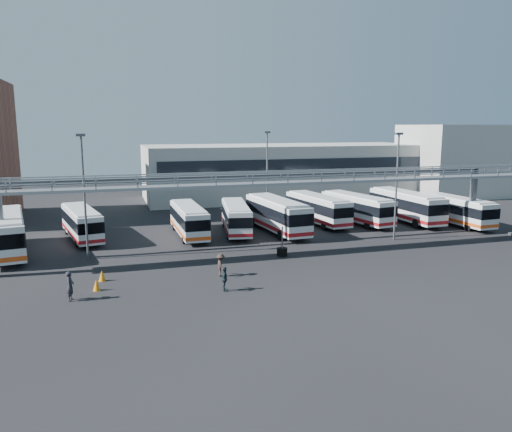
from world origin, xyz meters
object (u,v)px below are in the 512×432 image
object	(u,v)px
light_pole_mid	(397,181)
cone_right	(96,285)
light_pole_back	(267,170)
bus_6	(317,208)
bus_0	(7,232)
bus_5	(277,214)
pedestrian_a	(70,286)
pedestrian_c	(221,265)
bus_1	(82,222)
bus_8	(406,205)
bus_9	(455,209)
bus_3	(189,219)
bus_4	(236,217)
bus_7	(357,208)
tire_stack	(282,251)
pedestrian_d	(225,279)
light_pole_left	(84,190)
cone_left	(102,276)

from	to	relation	value
light_pole_mid	cone_right	bearing A→B (deg)	-164.48
light_pole_back	bus_6	size ratio (longest dim) A/B	0.94
bus_0	bus_5	xyz separation A→B (m)	(24.94, 1.93, -0.02)
pedestrian_a	pedestrian_c	size ratio (longest dim) A/B	1.12
bus_0	bus_1	world-z (taller)	bus_0
bus_8	bus_9	bearing A→B (deg)	-39.33
bus_3	bus_5	bearing A→B (deg)	-5.50
bus_1	pedestrian_c	xyz separation A→B (m)	(10.16, -15.71, -0.84)
bus_4	bus_6	distance (m)	10.04
bus_7	tire_stack	bearing A→B (deg)	-148.47
bus_7	cone_right	bearing A→B (deg)	-159.33
pedestrian_d	tire_stack	world-z (taller)	tire_stack
light_pole_left	bus_8	bearing A→B (deg)	11.23
bus_0	bus_4	xyz separation A→B (m)	(20.83, 2.90, -0.26)
light_pole_mid	bus_9	xyz separation A→B (m)	(10.50, 4.64, -4.00)
pedestrian_a	cone_right	bearing A→B (deg)	-33.96
bus_5	bus_6	size ratio (longest dim) A/B	1.06
bus_1	bus_8	bearing A→B (deg)	-13.62
light_pole_mid	light_pole_back	world-z (taller)	same
bus_1	bus_9	world-z (taller)	bus_9
cone_right	light_pole_back	bearing A→B (deg)	49.57
cone_left	bus_9	bearing A→B (deg)	15.16
bus_8	tire_stack	distance (m)	21.49
bus_5	bus_9	xyz separation A→B (m)	(20.12, -2.01, -0.18)
light_pole_back	bus_6	xyz separation A→B (m)	(4.13, -5.49, -3.94)
light_pole_mid	tire_stack	size ratio (longest dim) A/B	4.06
bus_1	pedestrian_a	xyz separation A→B (m)	(0.01, -18.02, -0.74)
light_pole_back	bus_9	bearing A→B (deg)	-29.26
light_pole_left	bus_9	world-z (taller)	light_pole_left
bus_5	bus_6	xyz separation A→B (m)	(5.75, 2.86, -0.12)
bus_0	bus_7	distance (m)	35.32
light_pole_mid	bus_1	distance (m)	30.36
pedestrian_d	bus_9	bearing A→B (deg)	-51.16
bus_9	pedestrian_c	distance (m)	31.26
bus_1	bus_6	world-z (taller)	bus_6
light_pole_mid	bus_4	bearing A→B (deg)	150.98
pedestrian_d	pedestrian_a	bearing A→B (deg)	96.37
cone_right	tire_stack	bearing A→B (deg)	18.34
light_pole_mid	pedestrian_c	xyz separation A→B (m)	(-18.58, -6.80, -4.89)
light_pole_mid	cone_left	world-z (taller)	light_pole_mid
bus_7	tire_stack	xyz separation A→B (m)	(-12.91, -11.27, -1.36)
bus_9	cone_left	world-z (taller)	bus_9
bus_1	bus_8	distance (m)	35.11
bus_5	bus_8	world-z (taller)	bus_8
light_pole_back	bus_3	distance (m)	13.64
bus_5	bus_8	distance (m)	16.01
cone_left	tire_stack	distance (m)	14.78
bus_7	pedestrian_c	size ratio (longest dim) A/B	6.46
pedestrian_c	tire_stack	size ratio (longest dim) A/B	0.67
cone_right	light_pole_left	bearing A→B (deg)	95.22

